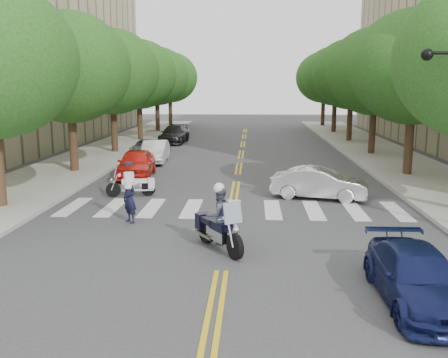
# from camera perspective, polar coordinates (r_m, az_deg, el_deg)

# --- Properties ---
(ground) EXTENTS (140.00, 140.00, 0.00)m
(ground) POSITION_cam_1_polar(r_m,az_deg,el_deg) (12.90, -0.30, -10.50)
(ground) COLOR #38383A
(ground) RESTS_ON ground
(sidewalk_left) EXTENTS (5.00, 60.00, 0.15)m
(sidewalk_left) POSITION_cam_1_polar(r_m,az_deg,el_deg) (35.82, -13.42, 3.01)
(sidewalk_left) COLOR #9E9991
(sidewalk_left) RESTS_ON ground
(sidewalk_right) EXTENTS (5.00, 60.00, 0.15)m
(sidewalk_right) POSITION_cam_1_polar(r_m,az_deg,el_deg) (35.42, 17.55, 2.72)
(sidewalk_right) COLOR #9E9991
(sidewalk_right) RESTS_ON ground
(tree_l_1) EXTENTS (6.40, 6.40, 8.45)m
(tree_l_1) POSITION_cam_1_polar(r_m,az_deg,el_deg) (27.72, -17.29, 12.04)
(tree_l_1) COLOR #382316
(tree_l_1) RESTS_ON ground
(tree_l_2) EXTENTS (6.40, 6.40, 8.45)m
(tree_l_2) POSITION_cam_1_polar(r_m,az_deg,el_deg) (35.34, -12.70, 11.85)
(tree_l_2) COLOR #382316
(tree_l_2) RESTS_ON ground
(tree_l_3) EXTENTS (6.40, 6.40, 8.45)m
(tree_l_3) POSITION_cam_1_polar(r_m,az_deg,el_deg) (43.09, -9.76, 11.69)
(tree_l_3) COLOR #382316
(tree_l_3) RESTS_ON ground
(tree_l_4) EXTENTS (6.40, 6.40, 8.45)m
(tree_l_4) POSITION_cam_1_polar(r_m,az_deg,el_deg) (50.92, -7.71, 11.56)
(tree_l_4) COLOR #382316
(tree_l_4) RESTS_ON ground
(tree_l_5) EXTENTS (6.40, 6.40, 8.45)m
(tree_l_5) POSITION_cam_1_polar(r_m,az_deg,el_deg) (58.80, -6.22, 11.46)
(tree_l_5) COLOR #382316
(tree_l_5) RESTS_ON ground
(tree_r_1) EXTENTS (6.40, 6.40, 8.45)m
(tree_r_1) POSITION_cam_1_polar(r_m,az_deg,el_deg) (27.24, 20.91, 11.86)
(tree_r_1) COLOR #382316
(tree_r_1) RESTS_ON ground
(tree_r_2) EXTENTS (6.40, 6.40, 8.45)m
(tree_r_2) POSITION_cam_1_polar(r_m,az_deg,el_deg) (34.96, 16.92, 11.67)
(tree_r_2) COLOR #382316
(tree_r_2) RESTS_ON ground
(tree_r_3) EXTENTS (6.40, 6.40, 8.45)m
(tree_r_3) POSITION_cam_1_polar(r_m,az_deg,el_deg) (42.78, 14.39, 11.52)
(tree_r_3) COLOR #382316
(tree_r_3) RESTS_ON ground
(tree_r_4) EXTENTS (6.40, 6.40, 8.45)m
(tree_r_4) POSITION_cam_1_polar(r_m,az_deg,el_deg) (50.66, 12.65, 11.41)
(tree_r_4) COLOR #382316
(tree_r_4) RESTS_ON ground
(tree_r_5) EXTENTS (6.40, 6.40, 8.45)m
(tree_r_5) POSITION_cam_1_polar(r_m,az_deg,el_deg) (58.57, 11.38, 11.32)
(tree_r_5) COLOR #382316
(tree_r_5) RESTS_ON ground
(motorcycle_police) EXTENTS (1.53, 2.17, 1.97)m
(motorcycle_police) POSITION_cam_1_polar(r_m,az_deg,el_deg) (14.27, -0.68, -4.71)
(motorcycle_police) COLOR black
(motorcycle_police) RESTS_ON ground
(motorcycle_parked) EXTENTS (2.06, 0.82, 1.34)m
(motorcycle_parked) POSITION_cam_1_polar(r_m,az_deg,el_deg) (21.55, -10.12, -0.73)
(motorcycle_parked) COLOR black
(motorcycle_parked) RESTS_ON ground
(officer_standing) EXTENTS (0.72, 0.72, 1.69)m
(officer_standing) POSITION_cam_1_polar(r_m,az_deg,el_deg) (17.36, -10.73, -2.22)
(officer_standing) COLOR black
(officer_standing) RESTS_ON ground
(convertible) EXTENTS (4.18, 2.34, 1.31)m
(convertible) POSITION_cam_1_polar(r_m,az_deg,el_deg) (21.09, 10.85, -0.49)
(convertible) COLOR #BCBCBE
(convertible) RESTS_ON ground
(sedan_blue) EXTENTS (1.69, 4.08, 1.18)m
(sedan_blue) POSITION_cam_1_polar(r_m,az_deg,el_deg) (11.71, 21.25, -10.41)
(sedan_blue) COLOR #101846
(sedan_blue) RESTS_ON ground
(parked_car_a) EXTENTS (2.01, 4.33, 1.43)m
(parked_car_a) POSITION_cam_1_polar(r_m,az_deg,el_deg) (26.01, -10.01, 1.77)
(parked_car_a) COLOR red
(parked_car_a) RESTS_ON ground
(parked_car_b) EXTENTS (1.64, 4.11, 1.33)m
(parked_car_b) POSITION_cam_1_polar(r_m,az_deg,el_deg) (30.85, -7.90, 3.12)
(parked_car_b) COLOR silver
(parked_car_b) RESTS_ON ground
(parked_car_c) EXTENTS (2.14, 4.17, 1.13)m
(parked_car_c) POSITION_cam_1_polar(r_m,az_deg,el_deg) (33.78, -8.83, 3.56)
(parked_car_c) COLOR gray
(parked_car_c) RESTS_ON ground
(parked_car_d) EXTENTS (2.09, 4.88, 1.40)m
(parked_car_d) POSITION_cam_1_polar(r_m,az_deg,el_deg) (41.20, -5.73, 5.09)
(parked_car_d) COLOR black
(parked_car_d) RESTS_ON ground
(parked_car_e) EXTENTS (1.46, 3.53, 1.19)m
(parked_car_e) POSITION_cam_1_polar(r_m,az_deg,el_deg) (44.96, -5.04, 5.43)
(parked_car_e) COLOR gray
(parked_car_e) RESTS_ON ground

